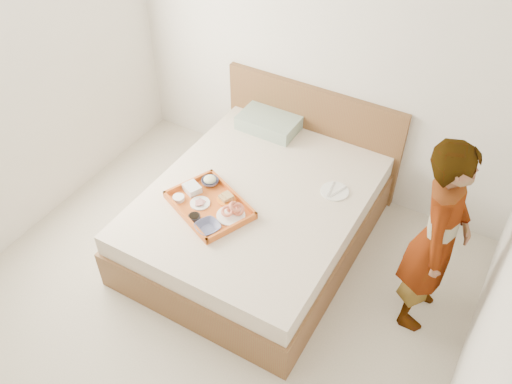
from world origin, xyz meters
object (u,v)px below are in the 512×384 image
at_px(tray, 209,205).
at_px(person, 437,239).
at_px(bed, 257,218).
at_px(dinner_plate, 335,191).

distance_m(tray, person, 1.63).
relative_size(bed, tray, 3.25).
xyz_separation_m(tray, dinner_plate, (0.74, 0.63, -0.02)).
bearing_deg(tray, bed, 77.00).
distance_m(dinner_plate, person, 0.94).
bearing_deg(person, dinner_plate, 66.06).
relative_size(bed, dinner_plate, 9.13).
bearing_deg(bed, person, -0.46).
bearing_deg(person, bed, 86.89).
relative_size(bed, person, 1.30).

